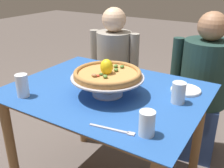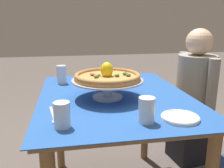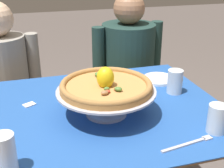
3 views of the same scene
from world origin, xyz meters
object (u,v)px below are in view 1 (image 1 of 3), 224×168
at_px(water_glass_front_left, 23,87).
at_px(sugar_packet, 83,75).
at_px(water_glass_side_right, 178,94).
at_px(side_plate, 186,90).
at_px(dinner_fork, 114,130).
at_px(pizza, 107,73).
at_px(water_glass_front_right, 147,125).
at_px(diner_left, 114,74).
at_px(pizza_stand, 108,81).
at_px(diner_right, 203,91).

height_order(water_glass_front_left, sugar_packet, water_glass_front_left).
height_order(water_glass_side_right, side_plate, water_glass_side_right).
xyz_separation_m(water_glass_front_left, dinner_fork, (0.61, -0.03, -0.05)).
height_order(pizza, water_glass_front_right, pizza).
xyz_separation_m(water_glass_front_left, diner_left, (-0.06, 1.07, -0.28)).
height_order(pizza, water_glass_side_right, pizza).
bearing_deg(pizza_stand, dinner_fork, -52.76).
height_order(water_glass_side_right, dinner_fork, water_glass_side_right).
bearing_deg(side_plate, diner_left, 147.02).
bearing_deg(diner_left, water_glass_front_right, -52.57).
bearing_deg(diner_left, pizza_stand, -60.77).
height_order(pizza_stand, dinner_fork, pizza_stand).
bearing_deg(pizza_stand, water_glass_front_left, -145.62).
distance_m(pizza_stand, water_glass_side_right, 0.39).
xyz_separation_m(pizza_stand, sugar_packet, (-0.31, 0.17, -0.08)).
xyz_separation_m(sugar_packet, diner_right, (0.67, 0.60, -0.19)).
distance_m(water_glass_front_right, side_plate, 0.53).
bearing_deg(water_glass_front_left, sugar_packet, 79.56).
height_order(water_glass_side_right, diner_left, diner_left).
relative_size(pizza_stand, water_glass_front_right, 3.67).
bearing_deg(sugar_packet, water_glass_front_right, -32.34).
bearing_deg(diner_right, sugar_packet, -138.27).
height_order(water_glass_front_right, sugar_packet, water_glass_front_right).
distance_m(water_glass_front_left, dinner_fork, 0.61).
distance_m(pizza, water_glass_side_right, 0.39).
height_order(dinner_fork, diner_left, diner_left).
bearing_deg(water_glass_front_right, dinner_fork, -160.64).
bearing_deg(sugar_packet, pizza_stand, -29.08).
bearing_deg(sugar_packet, water_glass_side_right, -4.93).
height_order(pizza, dinner_fork, pizza).
distance_m(water_glass_front_left, sugar_packet, 0.45).
xyz_separation_m(water_glass_front_left, water_glass_front_right, (0.74, 0.02, -0.01)).
relative_size(water_glass_front_left, diner_right, 0.11).
relative_size(pizza_stand, pizza, 1.09).
bearing_deg(water_glass_front_right, diner_right, 89.56).
height_order(side_plate, sugar_packet, side_plate).
bearing_deg(water_glass_front_right, water_glass_front_left, -178.75).
bearing_deg(water_glass_side_right, pizza, -163.07).
xyz_separation_m(water_glass_front_right, diner_left, (-0.80, 1.05, -0.27)).
xyz_separation_m(pizza_stand, diner_right, (0.36, 0.77, -0.27)).
bearing_deg(pizza, side_plate, 37.15).
bearing_deg(water_glass_front_right, water_glass_side_right, 87.79).
xyz_separation_m(dinner_fork, diner_right, (0.14, 1.06, -0.19)).
distance_m(pizza_stand, diner_left, 0.97).
xyz_separation_m(water_glass_side_right, sugar_packet, (-0.68, 0.06, -0.05)).
bearing_deg(pizza, diner_left, 119.22).
bearing_deg(diner_left, pizza, -60.78).
height_order(pizza_stand, water_glass_side_right, water_glass_side_right).
xyz_separation_m(sugar_packet, diner_left, (-0.14, 0.63, -0.23)).
height_order(water_glass_front_left, side_plate, water_glass_front_left).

